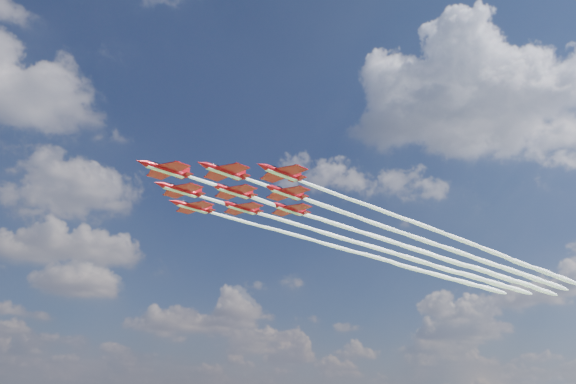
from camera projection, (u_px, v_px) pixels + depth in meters
name	position (u px, v px, depth m)	size (l,w,h in m)	color
jet_lead	(377.00, 237.00, 161.08)	(146.61, 42.92, 3.09)	#AE0914
jet_row2_port	(418.00, 238.00, 161.89)	(146.61, 42.92, 3.09)	#AE0914
jet_row2_starb	(374.00, 248.00, 172.11)	(146.61, 42.92, 3.09)	#AE0914
jet_row3_port	(457.00, 239.00, 162.71)	(146.61, 42.92, 3.09)	#AE0914
jet_row3_centre	(412.00, 248.00, 172.92)	(146.61, 42.92, 3.09)	#AE0914
jet_row3_starb	(372.00, 257.00, 183.14)	(146.61, 42.92, 3.09)	#AE0914
jet_row4_port	(449.00, 249.00, 173.74)	(146.61, 42.92, 3.09)	#AE0914
jet_row4_starb	(407.00, 257.00, 183.96)	(146.61, 42.92, 3.09)	#AE0914
jet_tail	(442.00, 258.00, 184.77)	(146.61, 42.92, 3.09)	#AE0914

